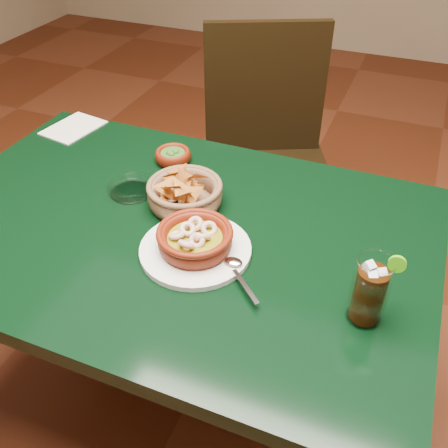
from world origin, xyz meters
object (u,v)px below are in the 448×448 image
at_px(dining_chair, 266,158).
at_px(shrimp_plate, 195,242).
at_px(dining_table, 174,257).
at_px(cola_drink, 370,291).
at_px(chip_basket, 185,194).

relative_size(dining_chair, shrimp_plate, 3.22).
xyz_separation_m(dining_table, shrimp_plate, (0.09, -0.06, 0.13)).
distance_m(dining_table, cola_drink, 0.51).
bearing_deg(chip_basket, dining_table, -86.61).
height_order(dining_table, chip_basket, chip_basket).
xyz_separation_m(chip_basket, cola_drink, (0.47, -0.20, 0.04)).
xyz_separation_m(dining_chair, chip_basket, (-0.01, -0.62, 0.24)).
xyz_separation_m(shrimp_plate, cola_drink, (0.37, -0.05, 0.04)).
bearing_deg(cola_drink, dining_chair, 118.88).
bearing_deg(cola_drink, chip_basket, 157.03).
distance_m(shrimp_plate, cola_drink, 0.38).
distance_m(chip_basket, cola_drink, 0.51).
bearing_deg(dining_table, dining_chair, 89.23).
bearing_deg(chip_basket, dining_chair, 88.66).
relative_size(shrimp_plate, chip_basket, 1.42).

